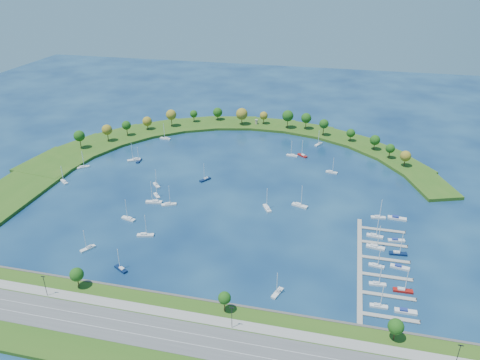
% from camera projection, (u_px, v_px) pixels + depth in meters
% --- Properties ---
extents(ground, '(700.00, 700.00, 0.00)m').
position_uv_depth(ground, '(230.00, 188.00, 281.42)').
color(ground, '#071C44').
rests_on(ground, ground).
extents(south_shoreline, '(420.00, 43.10, 11.60)m').
position_uv_depth(south_shoreline, '(151.00, 330.00, 173.89)').
color(south_shoreline, '#295215').
rests_on(south_shoreline, ground).
extents(breakwater, '(286.74, 247.64, 2.00)m').
position_uv_depth(breakwater, '(186.00, 151.00, 332.90)').
color(breakwater, '#295215').
rests_on(breakwater, ground).
extents(breakwater_trees, '(236.58, 92.54, 15.14)m').
position_uv_depth(breakwater_trees, '(239.00, 123.00, 358.08)').
color(breakwater_trees, '#382314').
rests_on(breakwater_trees, breakwater).
extents(harbor_tower, '(2.60, 2.60, 3.95)m').
position_uv_depth(harbor_tower, '(256.00, 122.00, 381.08)').
color(harbor_tower, gray).
rests_on(harbor_tower, breakwater).
extents(dock_system, '(24.28, 82.00, 1.60)m').
position_uv_depth(dock_system, '(376.00, 266.00, 210.65)').
color(dock_system, gray).
rests_on(dock_system, ground).
extents(moored_boat_0, '(5.83, 7.63, 11.23)m').
position_uv_depth(moored_boat_0, '(88.00, 248.00, 222.95)').
color(moored_boat_0, silver).
rests_on(moored_boat_0, ground).
extents(moored_boat_1, '(7.78, 7.22, 12.21)m').
position_uv_depth(moored_boat_1, '(83.00, 167.00, 307.94)').
color(moored_boat_1, silver).
rests_on(moored_boat_1, ground).
extents(moored_boat_2, '(6.83, 7.25, 11.45)m').
position_uv_depth(moored_boat_2, '(156.00, 185.00, 283.98)').
color(moored_boat_2, silver).
rests_on(moored_boat_2, ground).
extents(moored_boat_3, '(7.68, 5.53, 11.17)m').
position_uv_depth(moored_boat_3, '(121.00, 268.00, 208.49)').
color(moored_boat_3, '#09183A').
rests_on(moored_boat_3, ground).
extents(moored_boat_4, '(4.63, 8.04, 11.41)m').
position_uv_depth(moored_boat_4, '(277.00, 292.00, 193.71)').
color(moored_boat_4, silver).
rests_on(moored_boat_4, ground).
extents(moored_boat_5, '(8.86, 3.60, 12.65)m').
position_uv_depth(moored_boat_5, '(165.00, 138.00, 355.76)').
color(moored_boat_5, silver).
rests_on(moored_boat_5, ground).
extents(moored_boat_6, '(6.39, 8.98, 13.03)m').
position_uv_depth(moored_boat_6, '(267.00, 208.00, 258.03)').
color(moored_boat_6, silver).
rests_on(moored_boat_6, ground).
extents(moored_boat_7, '(2.64, 7.50, 10.82)m').
position_uv_depth(moored_boat_7, '(139.00, 160.00, 317.77)').
color(moored_boat_7, '#09183A').
rests_on(moored_boat_7, ground).
extents(moored_boat_8, '(9.77, 4.13, 13.92)m').
position_uv_depth(moored_boat_8, '(154.00, 202.00, 264.55)').
color(moored_boat_8, silver).
rests_on(moored_boat_8, ground).
extents(moored_boat_9, '(6.27, 6.79, 10.64)m').
position_uv_depth(moored_boat_9, '(157.00, 195.00, 271.91)').
color(moored_boat_9, silver).
rests_on(moored_boat_9, ground).
extents(moored_boat_10, '(8.25, 3.33, 11.79)m').
position_uv_depth(moored_boat_10, '(292.00, 155.00, 325.86)').
color(moored_boat_10, silver).
rests_on(moored_boat_10, ground).
extents(moored_boat_11, '(5.95, 8.07, 11.79)m').
position_uv_depth(moored_boat_11, '(319.00, 144.00, 345.06)').
color(moored_boat_11, silver).
rests_on(moored_boat_11, ground).
extents(moored_boat_12, '(7.84, 6.87, 12.03)m').
position_uv_depth(moored_boat_12, '(303.00, 155.00, 325.82)').
color(moored_boat_12, maroon).
rests_on(moored_boat_12, ground).
extents(moored_boat_13, '(8.95, 7.46, 13.50)m').
position_uv_depth(moored_boat_13, '(134.00, 159.00, 318.74)').
color(moored_boat_13, silver).
rests_on(moored_boat_13, ground).
extents(moored_boat_14, '(8.91, 4.39, 12.62)m').
position_uv_depth(moored_boat_14, '(145.00, 235.00, 233.49)').
color(moored_boat_14, silver).
rests_on(moored_boat_14, ground).
extents(moored_boat_15, '(6.28, 7.99, 11.85)m').
position_uv_depth(moored_boat_15, '(205.00, 179.00, 291.18)').
color(moored_boat_15, '#09183A').
rests_on(moored_boat_15, ground).
extents(moored_boat_16, '(9.68, 5.38, 13.72)m').
position_uv_depth(moored_boat_16, '(300.00, 205.00, 260.86)').
color(moored_boat_16, silver).
rests_on(moored_boat_16, ground).
extents(moored_boat_17, '(8.76, 5.90, 12.59)m').
position_uv_depth(moored_boat_17, '(169.00, 204.00, 262.08)').
color(moored_boat_17, silver).
rests_on(moored_boat_17, ground).
extents(moored_boat_18, '(7.94, 3.64, 11.27)m').
position_uv_depth(moored_boat_18, '(332.00, 172.00, 300.98)').
color(moored_boat_18, silver).
rests_on(moored_boat_18, ground).
extents(moored_boat_19, '(7.51, 6.41, 11.42)m').
position_uv_depth(moored_boat_19, '(64.00, 181.00, 288.26)').
color(moored_boat_19, silver).
rests_on(moored_boat_19, ground).
extents(moored_boat_20, '(8.69, 4.49, 12.29)m').
position_uv_depth(moored_boat_20, '(128.00, 218.00, 247.87)').
color(moored_boat_20, silver).
rests_on(moored_boat_20, ground).
extents(docked_boat_0, '(7.27, 2.10, 10.66)m').
position_uv_depth(docked_boat_0, '(379.00, 305.00, 186.49)').
color(docked_boat_0, silver).
rests_on(docked_boat_0, ground).
extents(docked_boat_1, '(8.83, 2.53, 1.80)m').
position_uv_depth(docked_boat_1, '(405.00, 311.00, 183.72)').
color(docked_boat_1, silver).
rests_on(docked_boat_1, ground).
extents(docked_boat_2, '(7.47, 2.56, 10.80)m').
position_uv_depth(docked_boat_2, '(377.00, 283.00, 198.93)').
color(docked_boat_2, silver).
rests_on(docked_boat_2, ground).
extents(docked_boat_3, '(8.40, 2.51, 12.29)m').
position_uv_depth(docked_boat_3, '(403.00, 290.00, 195.05)').
color(docked_boat_3, maroon).
rests_on(docked_boat_3, ground).
extents(docked_boat_4, '(7.37, 3.14, 10.49)m').
position_uv_depth(docked_boat_4, '(376.00, 265.00, 210.67)').
color(docked_boat_4, silver).
rests_on(docked_boat_4, ground).
extents(docked_boat_5, '(8.88, 3.76, 1.76)m').
position_uv_depth(docked_boat_5, '(400.00, 267.00, 209.64)').
color(docked_boat_5, silver).
rests_on(docked_boat_5, ground).
extents(docked_boat_6, '(9.24, 3.88, 13.17)m').
position_uv_depth(docked_boat_6, '(375.00, 247.00, 223.84)').
color(docked_boat_6, silver).
rests_on(docked_boat_6, ground).
extents(docked_boat_7, '(8.54, 3.05, 12.31)m').
position_uv_depth(docked_boat_7, '(398.00, 253.00, 219.16)').
color(docked_boat_7, '#09183A').
rests_on(docked_boat_7, ground).
extents(docked_boat_8, '(8.46, 3.30, 12.11)m').
position_uv_depth(docked_boat_8, '(375.00, 235.00, 232.79)').
color(docked_boat_8, silver).
rests_on(docked_boat_8, ground).
extents(docked_boat_9, '(8.52, 3.66, 1.68)m').
position_uv_depth(docked_boat_9, '(396.00, 240.00, 229.31)').
color(docked_boat_9, silver).
rests_on(docked_boat_9, ground).
extents(docked_boat_10, '(8.10, 3.22, 11.59)m').
position_uv_depth(docked_boat_10, '(378.00, 217.00, 249.28)').
color(docked_boat_10, silver).
rests_on(docked_boat_10, ground).
extents(docked_boat_11, '(10.03, 3.42, 2.01)m').
position_uv_depth(docked_boat_11, '(397.00, 218.00, 248.32)').
color(docked_boat_11, silver).
rests_on(docked_boat_11, ground).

